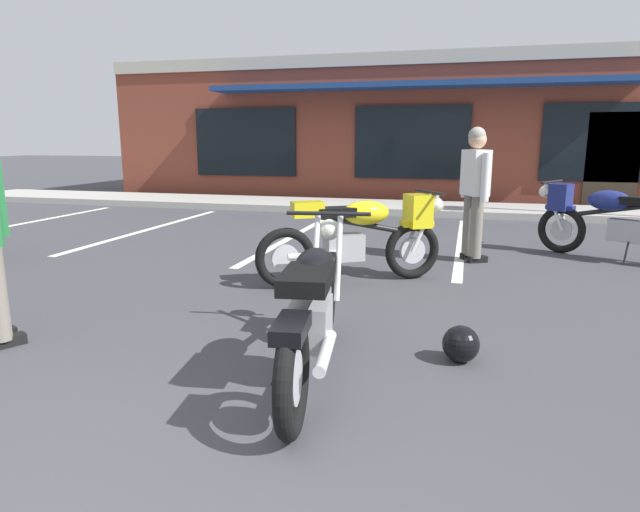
{
  "coord_description": "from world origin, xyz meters",
  "views": [
    {
      "loc": [
        1.38,
        -1.1,
        1.53
      ],
      "look_at": [
        0.18,
        3.32,
        0.55
      ],
      "focal_mm": 30.81,
      "sensor_mm": 36.0,
      "label": 1
    }
  ],
  "objects_px": {
    "motorcycle_silver_naked": "(361,235)",
    "motorcycle_blue_standard": "(611,219)",
    "person_in_black_shirt": "(475,186)",
    "motorcycle_foreground_classic": "(313,309)",
    "helmet_on_pavement": "(461,344)"
  },
  "relations": [
    {
      "from": "motorcycle_silver_naked",
      "to": "motorcycle_blue_standard",
      "type": "bearing_deg",
      "value": 34.91
    },
    {
      "from": "motorcycle_silver_naked",
      "to": "person_in_black_shirt",
      "type": "bearing_deg",
      "value": 51.12
    },
    {
      "from": "motorcycle_silver_naked",
      "to": "person_in_black_shirt",
      "type": "relative_size",
      "value": 1.12
    },
    {
      "from": "motorcycle_silver_naked",
      "to": "helmet_on_pavement",
      "type": "height_order",
      "value": "motorcycle_silver_naked"
    },
    {
      "from": "motorcycle_foreground_classic",
      "to": "helmet_on_pavement",
      "type": "xyz_separation_m",
      "value": [
        0.93,
        0.5,
        -0.33
      ]
    },
    {
      "from": "person_in_black_shirt",
      "to": "helmet_on_pavement",
      "type": "relative_size",
      "value": 6.44
    },
    {
      "from": "helmet_on_pavement",
      "to": "person_in_black_shirt",
      "type": "bearing_deg",
      "value": 88.89
    },
    {
      "from": "motorcycle_foreground_classic",
      "to": "person_in_black_shirt",
      "type": "xyz_separation_m",
      "value": [
        1.0,
        3.89,
        0.49
      ]
    },
    {
      "from": "motorcycle_blue_standard",
      "to": "motorcycle_silver_naked",
      "type": "bearing_deg",
      "value": -145.09
    },
    {
      "from": "motorcycle_foreground_classic",
      "to": "person_in_black_shirt",
      "type": "bearing_deg",
      "value": 75.63
    },
    {
      "from": "motorcycle_foreground_classic",
      "to": "motorcycle_silver_naked",
      "type": "height_order",
      "value": "same"
    },
    {
      "from": "motorcycle_foreground_classic",
      "to": "helmet_on_pavement",
      "type": "height_order",
      "value": "motorcycle_foreground_classic"
    },
    {
      "from": "motorcycle_silver_naked",
      "to": "motorcycle_blue_standard",
      "type": "xyz_separation_m",
      "value": [
        2.86,
        2.0,
        0.0
      ]
    },
    {
      "from": "motorcycle_blue_standard",
      "to": "motorcycle_foreground_classic",
      "type": "bearing_deg",
      "value": -121.26
    },
    {
      "from": "motorcycle_foreground_classic",
      "to": "motorcycle_silver_naked",
      "type": "bearing_deg",
      "value": 93.71
    }
  ]
}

